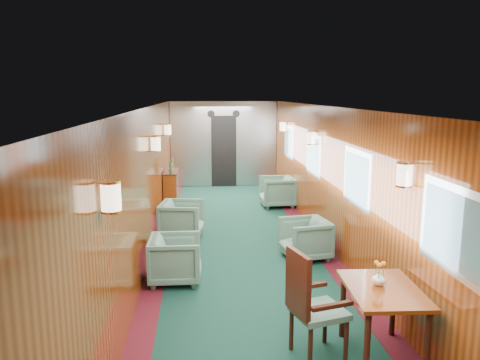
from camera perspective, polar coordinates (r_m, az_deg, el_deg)
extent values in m
plane|color=#0D3025|center=(7.73, 0.40, -9.25)|extent=(12.00, 12.00, 0.00)
cube|color=silver|center=(7.27, 0.42, 8.45)|extent=(3.00, 12.00, 0.10)
cube|color=silver|center=(7.27, 0.42, 8.53)|extent=(1.20, 12.00, 0.06)
cube|color=#6E300E|center=(13.33, -2.03, 4.45)|extent=(3.00, 0.10, 2.40)
cube|color=#6E300E|center=(7.42, -11.20, -0.66)|extent=(0.10, 12.00, 2.40)
cube|color=#6E300E|center=(7.69, 11.60, -0.28)|extent=(0.10, 12.00, 2.40)
cube|color=#3D0C14|center=(7.72, -9.76, -9.39)|extent=(0.30, 12.00, 0.01)
cube|color=#3D0C14|center=(7.96, 10.24, -8.79)|extent=(0.30, 12.00, 0.01)
cube|color=#ACAFB3|center=(13.25, -2.01, 4.41)|extent=(2.98, 0.12, 2.38)
cube|color=black|center=(13.19, -1.98, 3.51)|extent=(0.70, 0.06, 2.00)
cylinder|color=black|center=(13.10, -3.56, 8.06)|extent=(0.20, 0.04, 0.20)
cylinder|color=black|center=(13.14, -0.48, 8.08)|extent=(0.20, 0.04, 0.20)
cube|color=silver|center=(4.48, 24.40, -5.53)|extent=(0.02, 1.10, 0.80)
cube|color=slate|center=(4.48, 24.31, -5.53)|extent=(0.01, 0.96, 0.66)
cube|color=silver|center=(6.71, 14.01, 0.22)|extent=(0.02, 1.10, 0.80)
cube|color=slate|center=(6.71, 13.95, 0.22)|extent=(0.01, 0.96, 0.66)
cube|color=silver|center=(9.08, 8.92, 3.04)|extent=(0.02, 1.10, 0.80)
cube|color=slate|center=(9.08, 8.88, 3.04)|extent=(0.01, 0.96, 0.66)
cube|color=silver|center=(11.50, 5.95, 4.68)|extent=(0.02, 1.10, 0.80)
cube|color=slate|center=(11.50, 5.91, 4.68)|extent=(0.01, 0.96, 0.66)
cylinder|color=beige|center=(3.89, -15.46, -1.96)|extent=(0.16, 0.16, 0.24)
cylinder|color=gold|center=(3.92, -15.38, -3.68)|extent=(0.17, 0.17, 0.02)
cylinder|color=beige|center=(5.06, 19.43, 0.65)|extent=(0.16, 0.16, 0.24)
cylinder|color=gold|center=(5.08, 19.34, -0.68)|extent=(0.17, 0.17, 0.02)
cylinder|color=beige|center=(7.81, -10.24, 4.38)|extent=(0.16, 0.16, 0.24)
cylinder|color=gold|center=(7.83, -10.22, 3.51)|extent=(0.17, 0.17, 0.02)
cylinder|color=beige|center=(8.83, 8.73, 5.12)|extent=(0.16, 0.16, 0.24)
cylinder|color=gold|center=(8.84, 8.71, 4.35)|extent=(0.17, 0.17, 0.02)
cylinder|color=beige|center=(10.79, -8.83, 6.09)|extent=(0.16, 0.16, 0.24)
cylinder|color=gold|center=(10.80, -8.81, 5.46)|extent=(0.17, 0.17, 0.02)
cylinder|color=beige|center=(11.75, 5.27, 6.53)|extent=(0.16, 0.16, 0.24)
cylinder|color=gold|center=(11.76, 5.26, 5.94)|extent=(0.17, 0.17, 0.02)
cube|color=#6E300E|center=(4.91, 17.07, -12.67)|extent=(0.74, 1.02, 0.04)
cylinder|color=black|center=(4.63, 15.20, -19.18)|extent=(0.06, 0.06, 0.70)
cylinder|color=black|center=(4.81, 21.84, -18.37)|extent=(0.06, 0.06, 0.70)
cylinder|color=black|center=(5.35, 12.42, -14.78)|extent=(0.06, 0.06, 0.70)
cylinder|color=black|center=(5.51, 18.17, -14.30)|extent=(0.06, 0.06, 0.70)
cube|color=#1C433A|center=(4.89, 9.59, -15.52)|extent=(0.59, 0.59, 0.06)
cube|color=black|center=(4.64, 7.09, -12.37)|extent=(0.17, 0.44, 0.63)
cube|color=#1C433A|center=(4.68, 7.36, -13.03)|extent=(0.11, 0.33, 0.38)
cube|color=black|center=(4.63, 11.19, -14.82)|extent=(0.44, 0.17, 0.04)
cube|color=black|center=(5.01, 8.24, -12.71)|extent=(0.44, 0.17, 0.04)
cylinder|color=black|center=(4.77, 8.56, -19.69)|extent=(0.05, 0.05, 0.45)
cylinder|color=black|center=(4.95, 12.81, -18.62)|extent=(0.05, 0.05, 0.45)
cylinder|color=black|center=(5.07, 6.28, -17.65)|extent=(0.05, 0.05, 0.45)
cylinder|color=black|center=(5.25, 10.33, -16.76)|extent=(0.05, 0.05, 0.45)
cube|color=#6E300E|center=(10.77, -8.38, -1.24)|extent=(0.29, 0.97, 0.87)
cube|color=black|center=(10.69, -8.39, 1.05)|extent=(0.31, 0.99, 0.02)
cylinder|color=#274F2F|center=(10.43, -8.43, 1.48)|extent=(0.07, 0.07, 0.22)
cylinder|color=#274F2F|center=(10.76, -8.33, 1.92)|extent=(0.06, 0.06, 0.28)
cylinder|color=gold|center=(10.96, -8.26, 1.82)|extent=(0.08, 0.08, 0.18)
imported|color=silver|center=(4.93, 16.58, -11.40)|extent=(0.18, 0.18, 0.14)
imported|color=#1C433A|center=(6.70, -7.87, -9.52)|extent=(0.73, 0.71, 0.66)
imported|color=#1C433A|center=(8.61, -7.10, -4.84)|extent=(0.86, 0.84, 0.69)
imported|color=#1C433A|center=(7.60, 7.94, -7.11)|extent=(0.82, 0.80, 0.65)
imported|color=#1C433A|center=(10.95, 4.53, -1.42)|extent=(0.79, 0.77, 0.70)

